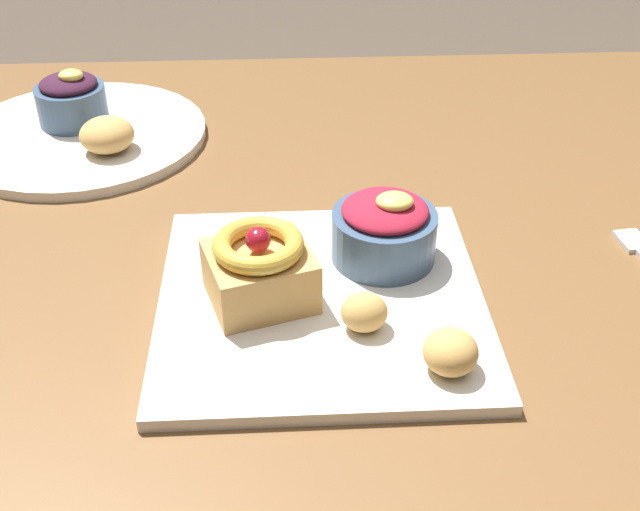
{
  "coord_description": "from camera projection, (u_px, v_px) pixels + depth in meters",
  "views": [
    {
      "loc": [
        -0.04,
        -0.66,
        1.16
      ],
      "look_at": [
        -0.01,
        -0.11,
        0.77
      ],
      "focal_mm": 44.44,
      "sensor_mm": 36.0,
      "label": 1
    }
  ],
  "objects": [
    {
      "name": "back_ramekin",
      "position": [
        71.0,
        99.0,
        0.95
      ],
      "size": [
        0.08,
        0.08,
        0.07
      ],
      "color": "#3D5675",
      "rests_on": "back_plate"
    },
    {
      "name": "berry_ramekin",
      "position": [
        384.0,
        230.0,
        0.71
      ],
      "size": [
        0.1,
        0.1,
        0.07
      ],
      "color": "#3D5675",
      "rests_on": "front_plate"
    },
    {
      "name": "fritter_middle",
      "position": [
        364.0,
        312.0,
        0.64
      ],
      "size": [
        0.04,
        0.03,
        0.03
      ],
      "primitive_type": "ellipsoid",
      "color": "tan",
      "rests_on": "front_plate"
    },
    {
      "name": "cake_slice",
      "position": [
        259.0,
        268.0,
        0.66
      ],
      "size": [
        0.1,
        0.1,
        0.07
      ],
      "rotation": [
        0.0,
        0.0,
        0.3
      ],
      "color": "tan",
      "rests_on": "front_plate"
    },
    {
      "name": "front_plate",
      "position": [
        321.0,
        301.0,
        0.68
      ],
      "size": [
        0.28,
        0.28,
        0.01
      ],
      "primitive_type": "cube",
      "color": "white",
      "rests_on": "dining_table"
    },
    {
      "name": "fritter_front",
      "position": [
        450.0,
        352.0,
        0.6
      ],
      "size": [
        0.04,
        0.04,
        0.03
      ],
      "primitive_type": "ellipsoid",
      "color": "tan",
      "rests_on": "front_plate"
    },
    {
      "name": "back_pastry",
      "position": [
        107.0,
        135.0,
        0.89
      ],
      "size": [
        0.06,
        0.06,
        0.04
      ],
      "primitive_type": "ellipsoid",
      "color": "tan",
      "rests_on": "back_plate"
    },
    {
      "name": "dining_table",
      "position": [
        327.0,
        304.0,
        0.85
      ],
      "size": [
        1.28,
        0.93,
        0.73
      ],
      "color": "brown",
      "rests_on": "ground_plane"
    },
    {
      "name": "back_plate",
      "position": [
        82.0,
        135.0,
        0.95
      ],
      "size": [
        0.3,
        0.3,
        0.01
      ],
      "primitive_type": "cylinder",
      "color": "white",
      "rests_on": "dining_table"
    }
  ]
}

